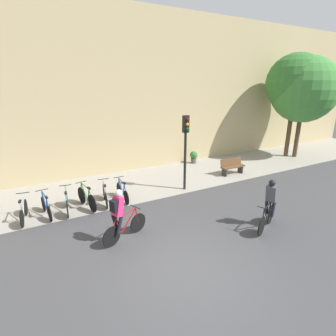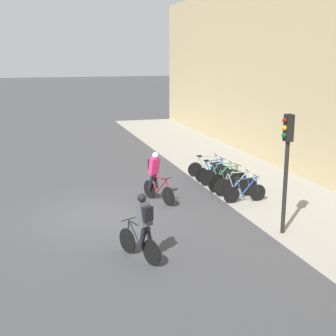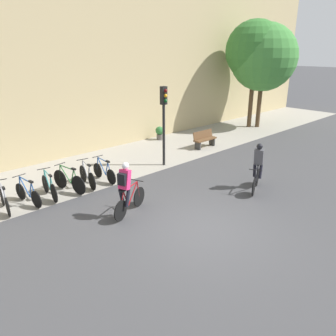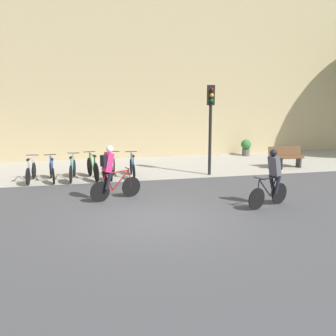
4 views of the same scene
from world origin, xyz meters
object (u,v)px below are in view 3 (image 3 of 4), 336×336
parked_bike_0 (4,200)px  parked_bike_4 (87,176)px  cyclist_grey (258,165)px  traffic_light_pole (164,112)px  potted_plant (160,132)px  parked_bike_3 (69,181)px  parked_bike_5 (104,172)px  parked_bike_1 (28,193)px  parked_bike_2 (49,187)px  bench (204,139)px  cyclist_pink (126,188)px

parked_bike_0 → parked_bike_4: (3.02, 0.00, 0.02)m
cyclist_grey → traffic_light_pole: 4.66m
parked_bike_0 → potted_plant: bearing=18.4°
parked_bike_3 → parked_bike_4: parked_bike_3 is taller
parked_bike_5 → parked_bike_3: bearing=179.9°
parked_bike_1 → cyclist_grey: bearing=-34.3°
parked_bike_1 → parked_bike_4: parked_bike_4 is taller
parked_bike_4 → cyclist_grey: bearing=-45.8°
parked_bike_3 → parked_bike_5: 1.51m
cyclist_grey → traffic_light_pole: size_ratio=0.51×
parked_bike_2 → potted_plant: 8.74m
cyclist_grey → bench: 5.76m
parked_bike_2 → bench: (8.81, 0.39, 0.06)m
cyclist_grey → parked_bike_0: cyclist_grey is taller
parked_bike_0 → parked_bike_3: bearing=0.0°
parked_bike_3 → traffic_light_pole: 4.97m
parked_bike_1 → bench: (9.57, 0.39, 0.08)m
cyclist_grey → parked_bike_1: size_ratio=1.10×
potted_plant → parked_bike_0: bearing=-161.6°
parked_bike_4 → bench: (7.30, 0.39, 0.06)m
parked_bike_3 → bench: 8.06m
cyclist_pink → parked_bike_3: 3.06m
cyclist_pink → parked_bike_2: cyclist_pink is taller
parked_bike_2 → parked_bike_5: parked_bike_2 is taller
cyclist_pink → traffic_light_pole: 5.16m
parked_bike_0 → parked_bike_4: size_ratio=0.97×
parked_bike_0 → parked_bike_4: 3.02m
parked_bike_1 → parked_bike_5: 3.02m
parked_bike_0 → traffic_light_pole: 7.11m
parked_bike_2 → parked_bike_3: size_ratio=0.97×
parked_bike_4 → potted_plant: size_ratio=2.09×
parked_bike_5 → potted_plant: 6.68m
parked_bike_1 → potted_plant: bearing=19.9°
parked_bike_2 → parked_bike_5: size_ratio=1.04×
parked_bike_0 → traffic_light_pole: (6.81, -0.24, 2.04)m
parked_bike_2 → potted_plant: bearing=21.6°
parked_bike_4 → bench: bearing=3.0°
parked_bike_4 → parked_bike_5: (0.76, -0.00, -0.02)m
bench → potted_plant: bearing=103.6°
parked_bike_2 → parked_bike_3: parked_bike_3 is taller
cyclist_pink → parked_bike_1: size_ratio=1.10×
parked_bike_1 → parked_bike_4: 2.26m
parked_bike_0 → bench: bearing=2.2°
parked_bike_3 → parked_bike_5: (1.51, -0.00, -0.04)m
bench → cyclist_grey: bearing=-119.6°
traffic_light_pole → potted_plant: traffic_light_pole is taller
parked_bike_4 → potted_plant: parked_bike_4 is taller
parked_bike_4 → parked_bike_5: bearing=-0.1°
traffic_light_pole → parked_bike_1: bearing=177.8°
cyclist_grey → parked_bike_4: (-4.47, 4.60, -0.54)m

